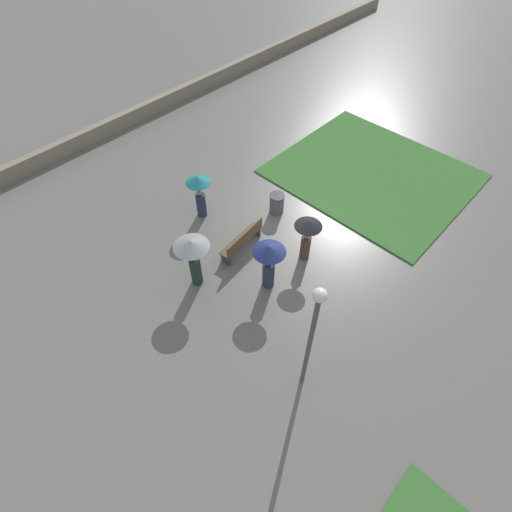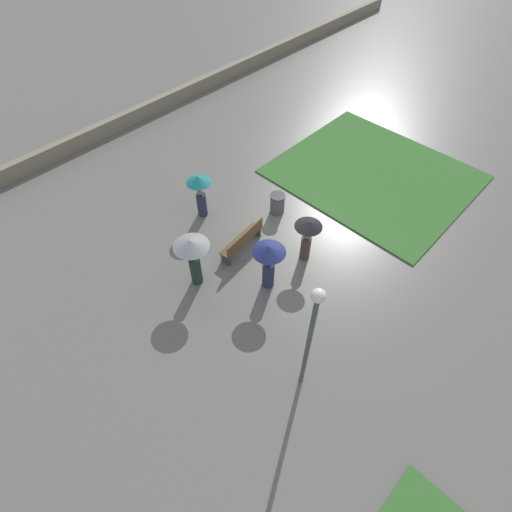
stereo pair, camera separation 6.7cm
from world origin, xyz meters
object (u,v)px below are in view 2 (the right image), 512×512
trash_bin (277,204)px  crowd_person_navy (269,259)px  park_bench (243,240)px  crowd_person_grey (193,253)px  lamp_post (311,330)px  crowd_person_black (307,234)px  crowd_person_teal (200,189)px

trash_bin → crowd_person_navy: size_ratio=0.44×
park_bench → crowd_person_navy: crowd_person_navy is taller
trash_bin → crowd_person_grey: crowd_person_grey is taller
park_bench → crowd_person_navy: bearing=66.3°
trash_bin → crowd_person_grey: (4.28, 0.33, 1.00)m
crowd_person_grey → lamp_post: bearing=-129.0°
crowd_person_grey → crowd_person_black: size_ratio=1.13×
trash_bin → crowd_person_teal: 2.94m
trash_bin → crowd_person_teal: (2.05, -1.95, 0.80)m
trash_bin → crowd_person_teal: bearing=-43.6°
trash_bin → lamp_post: bearing=47.6°
lamp_post → crowd_person_teal: lamp_post is taller
crowd_person_black → lamp_post: bearing=149.7°
crowd_person_teal → crowd_person_black: bearing=103.8°
lamp_post → crowd_person_teal: (-2.48, -6.91, -1.50)m
crowd_person_teal → crowd_person_grey: bearing=45.9°
crowd_person_black → crowd_person_grey: bearing=81.2°
lamp_post → crowd_person_teal: size_ratio=2.34×
crowd_person_navy → crowd_person_grey: size_ratio=0.94×
park_bench → crowd_person_grey: crowd_person_grey is taller
park_bench → crowd_person_black: (-1.20, 1.79, 0.71)m
park_bench → lamp_post: (2.29, 4.54, 2.24)m
crowd_person_navy → crowd_person_black: 1.73m
lamp_post → crowd_person_teal: 7.49m
crowd_person_grey → crowd_person_black: (-3.23, 1.88, -0.23)m
crowd_person_black → crowd_person_teal: bearing=34.9°
crowd_person_navy → crowd_person_teal: (-0.72, -4.04, -0.05)m
park_bench → crowd_person_grey: size_ratio=0.98×
park_bench → crowd_person_grey: (2.03, -0.09, 0.94)m
lamp_post → crowd_person_navy: lamp_post is taller
lamp_post → trash_bin: lamp_post is taller
lamp_post → trash_bin: 7.10m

